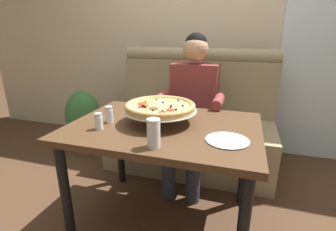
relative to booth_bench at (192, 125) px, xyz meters
The scene contains 12 objects.
ground_plane 0.98m from the booth_bench, 90.00° to the right, with size 16.00×16.00×0.00m, color #4C3321.
back_wall_with_window 1.15m from the booth_bench, 90.00° to the left, with size 6.00×0.12×2.80m, color beige.
booth_bench is the anchor object (origin of this frame).
dining_table 0.92m from the booth_bench, 90.00° to the right, with size 1.17×0.84×0.72m.
diner_main 0.41m from the booth_bench, 79.97° to the right, with size 0.54×0.64×1.27m.
pizza 0.96m from the booth_bench, 92.38° to the right, with size 0.46×0.46×0.14m.
shaker_oregano 1.08m from the booth_bench, 109.90° to the right, with size 0.05×0.05×0.11m.
shaker_pepper_flakes 1.19m from the booth_bench, 107.79° to the right, with size 0.05×0.05×0.10m.
plate_near_left 1.15m from the booth_bench, 68.91° to the right, with size 0.23×0.23×0.02m.
drinking_glass 1.28m from the booth_bench, 87.61° to the right, with size 0.07×0.07×0.15m.
patio_chair 1.80m from the booth_bench, 41.73° to the left, with size 0.40×0.40×0.86m.
potted_plant 1.15m from the booth_bench, behind, with size 0.36×0.36×0.70m.
Camera 1 is at (0.45, -1.38, 1.26)m, focal length 26.43 mm.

